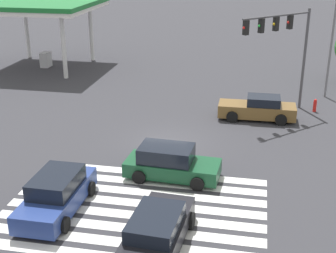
{
  "coord_description": "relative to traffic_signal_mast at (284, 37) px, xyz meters",
  "views": [
    {
      "loc": [
        4.58,
        -23.47,
        10.29
      ],
      "look_at": [
        0.0,
        0.0,
        0.95
      ],
      "focal_mm": 50.0,
      "sensor_mm": 36.0,
      "label": 1
    }
  ],
  "objects": [
    {
      "name": "ground_plane",
      "position": [
        -6.07,
        -6.07,
        -4.96
      ],
      "size": [
        153.37,
        153.37,
        0.0
      ],
      "primitive_type": "plane",
      "color": "#333338"
    },
    {
      "name": "crosswalk_markings",
      "position": [
        -6.07,
        -13.22,
        -4.96
      ],
      "size": [
        10.8,
        7.25,
        0.01
      ],
      "rotation": [
        0.0,
        0.0,
        1.57
      ],
      "color": "silver",
      "rests_on": "ground_plane"
    },
    {
      "name": "traffic_signal_mast",
      "position": [
        0.0,
        0.0,
        0.0
      ],
      "size": [
        4.08,
        4.08,
        6.57
      ],
      "rotation": [
        0.0,
        0.0,
        -2.36
      ],
      "color": "#47474C",
      "rests_on": "ground_plane"
    },
    {
      "name": "car_0",
      "position": [
        -5.15,
        -10.14,
        -4.22
      ],
      "size": [
        4.48,
        2.25,
        1.57
      ],
      "rotation": [
        0.0,
        0.0,
        -0.05
      ],
      "color": "#144728",
      "rests_on": "ground_plane"
    },
    {
      "name": "car_1",
      "position": [
        -4.59,
        -15.57,
        -4.27
      ],
      "size": [
        2.29,
        4.56,
        1.44
      ],
      "rotation": [
        0.0,
        0.0,
        1.51
      ],
      "color": "black",
      "rests_on": "ground_plane"
    },
    {
      "name": "car_3",
      "position": [
        -1.24,
        -1.33,
        -4.26
      ],
      "size": [
        4.77,
        1.95,
        1.51
      ],
      "rotation": [
        0.0,
        0.0,
        3.15
      ],
      "color": "brown",
      "rests_on": "ground_plane"
    },
    {
      "name": "car_4",
      "position": [
        -9.18,
        -13.9,
        -4.21
      ],
      "size": [
        2.09,
        4.65,
        1.61
      ],
      "rotation": [
        0.0,
        0.0,
        -1.57
      ],
      "color": "navy",
      "rests_on": "ground_plane"
    },
    {
      "name": "gas_station_canopy",
      "position": [
        -20.13,
        8.76,
        0.27
      ],
      "size": [
        9.42,
        9.42,
        5.78
      ],
      "color": "silver",
      "rests_on": "ground_plane"
    },
    {
      "name": "street_light_pole_b",
      "position": [
        3.46,
        4.3,
        0.08
      ],
      "size": [
        0.8,
        0.36,
        8.47
      ],
      "color": "slate",
      "rests_on": "ground_plane"
    },
    {
      "name": "fire_hydrant",
      "position": [
        2.41,
        0.84,
        -4.53
      ],
      "size": [
        0.22,
        0.22,
        0.86
      ],
      "color": "red",
      "rests_on": "ground_plane"
    }
  ]
}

